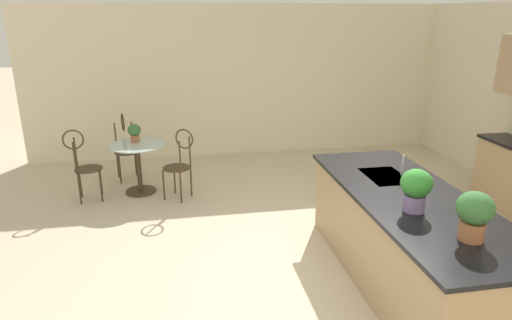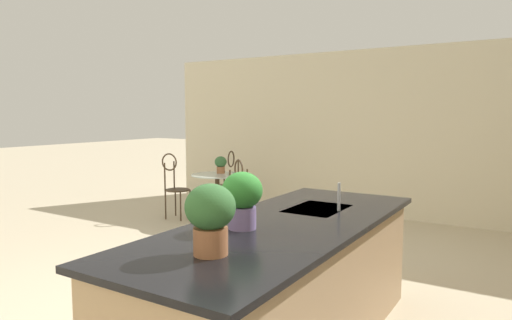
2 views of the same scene
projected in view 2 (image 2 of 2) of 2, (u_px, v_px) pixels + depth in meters
ground_plane at (214, 307)px, 3.95m from camera, size 40.00×40.00×0.00m
wall_left_window at (372, 133)px, 7.41m from camera, size 0.12×7.80×2.70m
kitchen_island at (284, 286)px, 3.21m from camera, size 2.80×1.06×0.92m
bistro_table at (217, 193)px, 7.04m from camera, size 0.80×0.80×0.74m
chair_near_window at (175, 183)px, 7.27m from camera, size 0.43×0.51×1.04m
chair_by_island at (236, 192)px, 6.42m from camera, size 0.53×0.53×1.04m
chair_toward_desk at (229, 179)px, 7.70m from camera, size 0.52×0.46×1.04m
sink_faucet at (339, 197)px, 3.52m from camera, size 0.02×0.02×0.22m
potted_plant_on_table at (221, 164)px, 7.13m from camera, size 0.19×0.19×0.27m
potted_plant_counter_near at (242, 196)px, 2.96m from camera, size 0.27×0.27×0.38m
potted_plant_counter_far at (210, 214)px, 2.41m from camera, size 0.27×0.27×0.38m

